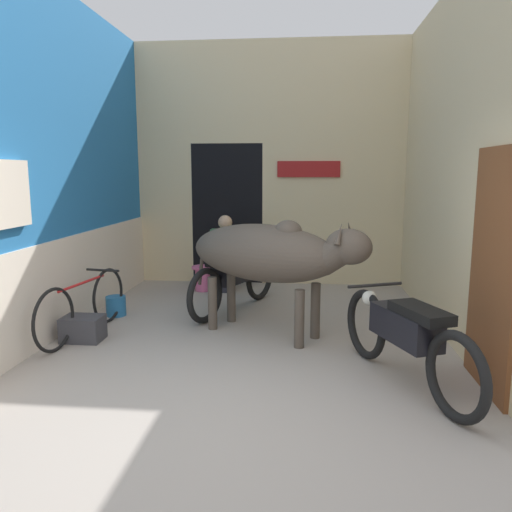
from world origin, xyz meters
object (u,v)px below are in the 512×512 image
at_px(shopkeeper_seated, 225,252).
at_px(crate, 83,328).
at_px(cow, 270,254).
at_px(plastic_stool, 203,277).
at_px(bicycle, 84,306).
at_px(bucket, 116,306).
at_px(motorcycle_far, 235,277).
at_px(motorcycle_near, 405,335).

height_order(shopkeeper_seated, crate, shopkeeper_seated).
relative_size(cow, shopkeeper_seated, 1.85).
height_order(shopkeeper_seated, plastic_stool, shopkeeper_seated).
bearing_deg(bicycle, plastic_stool, 68.45).
bearing_deg(bucket, cow, -15.99).
distance_m(motorcycle_far, bicycle, 2.02).
height_order(motorcycle_near, motorcycle_far, motorcycle_near).
bearing_deg(plastic_stool, bicycle, -111.55).
xyz_separation_m(motorcycle_near, crate, (-3.38, 0.87, -0.33)).
distance_m(motorcycle_far, plastic_stool, 1.32).
bearing_deg(crate, bucket, 90.21).
relative_size(shopkeeper_seated, bucket, 4.66).
bearing_deg(bucket, crate, -89.79).
relative_size(bicycle, shopkeeper_seated, 1.46).
xyz_separation_m(bicycle, crate, (0.06, -0.18, -0.22)).
bearing_deg(motorcycle_near, shopkeeper_seated, 122.14).
height_order(motorcycle_far, plastic_stool, motorcycle_far).
bearing_deg(shopkeeper_seated, motorcycle_near, -57.86).
height_order(plastic_stool, bucket, plastic_stool).
distance_m(cow, bicycle, 2.24).
relative_size(shopkeeper_seated, crate, 2.76).
relative_size(cow, motorcycle_far, 1.17).
height_order(motorcycle_near, bucket, motorcycle_near).
distance_m(motorcycle_near, bicycle, 3.60).
distance_m(plastic_stool, bucket, 1.75).
relative_size(motorcycle_near, plastic_stool, 4.95).
xyz_separation_m(motorcycle_near, bucket, (-3.38, 1.87, -0.34)).
relative_size(motorcycle_far, bucket, 7.36).
bearing_deg(bicycle, motorcycle_far, 37.83).
height_order(cow, shopkeeper_seated, cow).
bearing_deg(plastic_stool, motorcycle_near, -53.48).
bearing_deg(bucket, shopkeeper_seated, 51.96).
height_order(cow, plastic_stool, cow).
bearing_deg(motorcycle_near, motorcycle_far, 128.91).
xyz_separation_m(crate, bucket, (-0.00, 1.01, -0.01)).
bearing_deg(cow, motorcycle_near, -44.64).
bearing_deg(shopkeeper_seated, motorcycle_far, -74.74).
bearing_deg(bicycle, crate, -71.50).
xyz_separation_m(motorcycle_near, bicycle, (-3.44, 1.05, -0.11)).
relative_size(cow, plastic_stool, 5.65).
bearing_deg(motorcycle_far, bicycle, -142.17).
distance_m(bicycle, shopkeeper_seated, 2.72).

